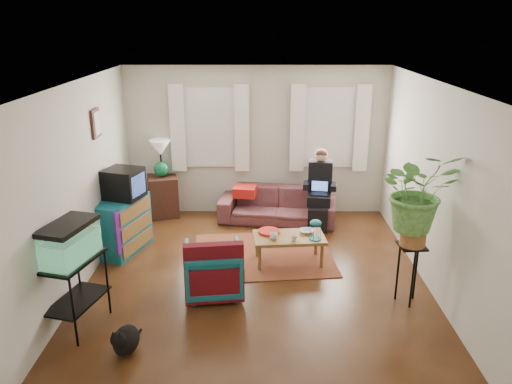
{
  "coord_description": "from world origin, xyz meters",
  "views": [
    {
      "loc": [
        0.03,
        -5.98,
        3.32
      ],
      "look_at": [
        0.0,
        0.4,
        1.1
      ],
      "focal_mm": 35.0,
      "sensor_mm": 36.0,
      "label": 1
    }
  ],
  "objects_px": {
    "side_table": "(163,196)",
    "plant_stand": "(409,274)",
    "aquarium_stand": "(76,294)",
    "sofa": "(277,200)",
    "armchair": "(213,267)",
    "coffee_table": "(289,249)",
    "dresser": "(123,225)"
  },
  "relations": [
    {
      "from": "aquarium_stand",
      "to": "sofa",
      "type": "bearing_deg",
      "value": 68.27
    },
    {
      "from": "aquarium_stand",
      "to": "plant_stand",
      "type": "distance_m",
      "value": 3.9
    },
    {
      "from": "dresser",
      "to": "coffee_table",
      "type": "bearing_deg",
      "value": 9.0
    },
    {
      "from": "armchair",
      "to": "aquarium_stand",
      "type": "bearing_deg",
      "value": 19.72
    },
    {
      "from": "side_table",
      "to": "armchair",
      "type": "relative_size",
      "value": 1.01
    },
    {
      "from": "dresser",
      "to": "armchair",
      "type": "height_order",
      "value": "dresser"
    },
    {
      "from": "armchair",
      "to": "coffee_table",
      "type": "bearing_deg",
      "value": -147.29
    },
    {
      "from": "coffee_table",
      "to": "aquarium_stand",
      "type": "bearing_deg",
      "value": -152.27
    },
    {
      "from": "armchair",
      "to": "plant_stand",
      "type": "bearing_deg",
      "value": 167.78
    },
    {
      "from": "plant_stand",
      "to": "dresser",
      "type": "bearing_deg",
      "value": 159.57
    },
    {
      "from": "sofa",
      "to": "armchair",
      "type": "xyz_separation_m",
      "value": [
        -0.9,
        -2.42,
        -0.03
      ]
    },
    {
      "from": "dresser",
      "to": "plant_stand",
      "type": "distance_m",
      "value": 4.11
    },
    {
      "from": "side_table",
      "to": "plant_stand",
      "type": "xyz_separation_m",
      "value": [
        3.51,
        -2.89,
        0.03
      ]
    },
    {
      "from": "sofa",
      "to": "side_table",
      "type": "relative_size",
      "value": 2.72
    },
    {
      "from": "coffee_table",
      "to": "side_table",
      "type": "bearing_deg",
      "value": 134.06
    },
    {
      "from": "sofa",
      "to": "armchair",
      "type": "height_order",
      "value": "sofa"
    },
    {
      "from": "dresser",
      "to": "aquarium_stand",
      "type": "relative_size",
      "value": 1.09
    },
    {
      "from": "aquarium_stand",
      "to": "plant_stand",
      "type": "relative_size",
      "value": 1.09
    },
    {
      "from": "aquarium_stand",
      "to": "side_table",
      "type": "bearing_deg",
      "value": 99.21
    },
    {
      "from": "sofa",
      "to": "aquarium_stand",
      "type": "distance_m",
      "value": 3.95
    },
    {
      "from": "side_table",
      "to": "coffee_table",
      "type": "distance_m",
      "value": 2.81
    },
    {
      "from": "dresser",
      "to": "aquarium_stand",
      "type": "xyz_separation_m",
      "value": [
        -0.01,
        -1.97,
        0.01
      ]
    },
    {
      "from": "dresser",
      "to": "aquarium_stand",
      "type": "bearing_deg",
      "value": -72.34
    },
    {
      "from": "side_table",
      "to": "coffee_table",
      "type": "height_order",
      "value": "side_table"
    },
    {
      "from": "dresser",
      "to": "coffee_table",
      "type": "relative_size",
      "value": 0.91
    },
    {
      "from": "sofa",
      "to": "side_table",
      "type": "distance_m",
      "value": 2.03
    },
    {
      "from": "dresser",
      "to": "armchair",
      "type": "distance_m",
      "value": 1.9
    },
    {
      "from": "coffee_table",
      "to": "plant_stand",
      "type": "height_order",
      "value": "plant_stand"
    },
    {
      "from": "side_table",
      "to": "dresser",
      "type": "distance_m",
      "value": 1.49
    },
    {
      "from": "sofa",
      "to": "armchair",
      "type": "relative_size",
      "value": 2.75
    },
    {
      "from": "side_table",
      "to": "armchair",
      "type": "height_order",
      "value": "side_table"
    },
    {
      "from": "aquarium_stand",
      "to": "coffee_table",
      "type": "distance_m",
      "value": 2.94
    }
  ]
}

